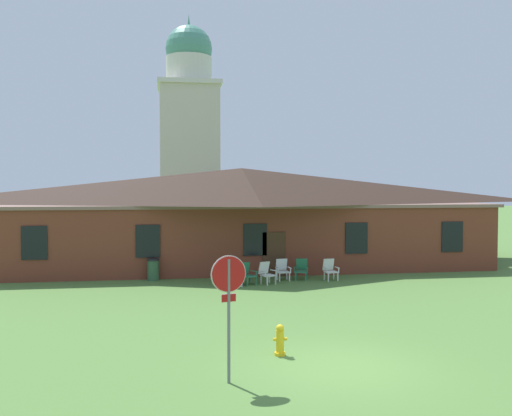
{
  "coord_description": "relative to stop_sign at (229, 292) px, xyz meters",
  "views": [
    {
      "loc": [
        -3.98,
        -12.65,
        4.27
      ],
      "look_at": [
        -0.75,
        8.27,
        3.44
      ],
      "focal_mm": 39.57,
      "sensor_mm": 36.0,
      "label": 1
    }
  ],
  "objects": [
    {
      "name": "ground_plane",
      "position": [
        2.72,
        0.65,
        -1.97
      ],
      "size": [
        200.0,
        200.0,
        0.0
      ],
      "primitive_type": "plane",
      "color": "#517A38"
    },
    {
      "name": "brick_building",
      "position": [
        2.72,
        19.03,
        0.71
      ],
      "size": [
        25.68,
        10.4,
        5.26
      ],
      "color": "brown",
      "rests_on": "ground"
    },
    {
      "name": "dome_tower",
      "position": [
        0.45,
        35.78,
        6.48
      ],
      "size": [
        5.18,
        5.18,
        18.56
      ],
      "color": "beige",
      "rests_on": "ground"
    },
    {
      "name": "stop_sign",
      "position": [
        0.0,
        0.0,
        0.0
      ],
      "size": [
        0.78,
        0.25,
        2.78
      ],
      "color": "slate",
      "rests_on": "ground"
    },
    {
      "name": "lawn_chair_by_porch",
      "position": [
        1.44,
        11.77,
        -1.48
      ],
      "size": [
        0.75,
        0.8,
        0.96
      ],
      "color": "white",
      "rests_on": "ground"
    },
    {
      "name": "lawn_chair_near_door",
      "position": [
        2.05,
        12.03,
        -1.48
      ],
      "size": [
        0.82,
        0.86,
        0.96
      ],
      "color": "#28704C",
      "rests_on": "ground"
    },
    {
      "name": "lawn_chair_left_end",
      "position": [
        2.93,
        12.09,
        -1.48
      ],
      "size": [
        0.82,
        0.85,
        0.96
      ],
      "color": "silver",
      "rests_on": "ground"
    },
    {
      "name": "lawn_chair_middle",
      "position": [
        3.81,
        12.95,
        -1.48
      ],
      "size": [
        0.67,
        0.7,
        0.96
      ],
      "color": "white",
      "rests_on": "ground"
    },
    {
      "name": "lawn_chair_right_end",
      "position": [
        4.69,
        12.92,
        -1.48
      ],
      "size": [
        0.75,
        0.81,
        0.96
      ],
      "color": "#28704C",
      "rests_on": "ground"
    },
    {
      "name": "lawn_chair_far_side",
      "position": [
        5.95,
        12.64,
        -1.48
      ],
      "size": [
        0.7,
        0.73,
        0.96
      ],
      "color": "silver",
      "rests_on": "ground"
    },
    {
      "name": "fire_hydrant",
      "position": [
        1.48,
        1.79,
        -1.6
      ],
      "size": [
        0.36,
        0.28,
        0.79
      ],
      "color": "gold",
      "rests_on": "ground"
    },
    {
      "name": "trash_bin",
      "position": [
        -1.99,
        13.73,
        -1.48
      ],
      "size": [
        0.56,
        0.56,
        0.98
      ],
      "color": "#335638",
      "rests_on": "ground"
    }
  ]
}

